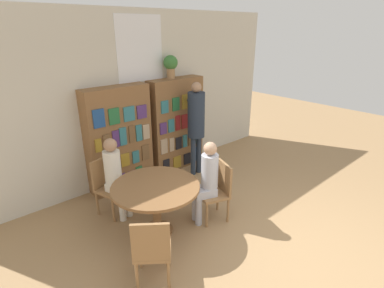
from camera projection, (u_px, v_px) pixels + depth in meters
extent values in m
plane|color=#9E7A51|center=(291.00, 260.00, 3.73)|extent=(16.00, 16.00, 0.00)
cube|color=beige|center=(142.00, 98.00, 5.44)|extent=(6.40, 0.06, 3.00)
cube|color=white|center=(140.00, 49.00, 5.11)|extent=(0.90, 0.01, 1.10)
cube|color=brown|center=(119.00, 139.00, 5.14)|extent=(1.14, 0.32, 1.81)
cube|color=brown|center=(104.00, 189.00, 5.02)|extent=(0.13, 0.02, 0.22)
cube|color=maroon|center=(114.00, 184.00, 5.13)|extent=(0.13, 0.02, 0.26)
cube|color=#4C2D6B|center=(123.00, 181.00, 5.22)|extent=(0.12, 0.02, 0.27)
cube|color=#4C2D6B|center=(132.00, 178.00, 5.34)|extent=(0.13, 0.02, 0.26)
cube|color=#236638|center=(139.00, 174.00, 5.43)|extent=(0.12, 0.02, 0.30)
cube|color=brown|center=(148.00, 173.00, 5.56)|extent=(0.10, 0.02, 0.23)
cube|color=#2D707A|center=(103.00, 166.00, 4.88)|extent=(0.16, 0.02, 0.26)
cube|color=maroon|center=(115.00, 163.00, 5.02)|extent=(0.14, 0.02, 0.23)
cube|color=olive|center=(125.00, 160.00, 5.14)|extent=(0.16, 0.02, 0.23)
cube|color=#2D707A|center=(136.00, 157.00, 5.27)|extent=(0.13, 0.02, 0.22)
cube|color=brown|center=(146.00, 152.00, 5.39)|extent=(0.14, 0.02, 0.28)
cube|color=olive|center=(98.00, 145.00, 4.73)|extent=(0.10, 0.02, 0.22)
cube|color=brown|center=(107.00, 142.00, 4.81)|extent=(0.12, 0.02, 0.26)
cube|color=#4C2D6B|center=(116.00, 139.00, 4.90)|extent=(0.12, 0.02, 0.29)
cube|color=#2D707A|center=(123.00, 136.00, 4.98)|extent=(0.12, 0.02, 0.31)
cube|color=brown|center=(131.00, 134.00, 5.08)|extent=(0.08, 0.02, 0.31)
cube|color=#2D707A|center=(139.00, 133.00, 5.18)|extent=(0.11, 0.02, 0.29)
cube|color=tan|center=(146.00, 132.00, 5.27)|extent=(0.13, 0.02, 0.27)
cube|color=navy|center=(99.00, 119.00, 4.61)|extent=(0.19, 0.02, 0.29)
cube|color=#236638|center=(114.00, 116.00, 4.77)|extent=(0.18, 0.02, 0.26)
cube|color=#2D707A|center=(129.00, 114.00, 4.94)|extent=(0.20, 0.02, 0.25)
cube|color=#4C2D6B|center=(142.00, 112.00, 5.09)|extent=(0.18, 0.02, 0.23)
cube|color=brown|center=(176.00, 124.00, 5.91)|extent=(1.14, 0.32, 1.81)
cube|color=black|center=(166.00, 166.00, 5.81)|extent=(0.14, 0.02, 0.25)
cube|color=olive|center=(177.00, 162.00, 5.98)|extent=(0.18, 0.02, 0.24)
cube|color=black|center=(187.00, 159.00, 6.15)|extent=(0.17, 0.02, 0.23)
cube|color=navy|center=(196.00, 154.00, 6.29)|extent=(0.18, 0.02, 0.31)
cube|color=tan|center=(164.00, 146.00, 5.64)|extent=(0.15, 0.02, 0.29)
cube|color=tan|center=(172.00, 145.00, 5.75)|extent=(0.10, 0.02, 0.27)
cube|color=black|center=(179.00, 143.00, 5.87)|extent=(0.14, 0.02, 0.24)
cube|color=#2D707A|center=(185.00, 141.00, 5.96)|extent=(0.10, 0.02, 0.25)
cube|color=brown|center=(192.00, 139.00, 6.07)|extent=(0.15, 0.02, 0.25)
cube|color=#2D707A|center=(198.00, 136.00, 6.17)|extent=(0.13, 0.02, 0.31)
cube|color=#4C2D6B|center=(163.00, 129.00, 5.51)|extent=(0.15, 0.02, 0.22)
cube|color=#2D707A|center=(171.00, 126.00, 5.62)|extent=(0.13, 0.02, 0.25)
cube|color=maroon|center=(178.00, 123.00, 5.71)|extent=(0.11, 0.02, 0.29)
cube|color=maroon|center=(185.00, 121.00, 5.81)|extent=(0.15, 0.02, 0.28)
cube|color=black|center=(192.00, 119.00, 5.92)|extent=(0.11, 0.02, 0.30)
cube|color=olive|center=(198.00, 119.00, 6.03)|extent=(0.15, 0.02, 0.25)
cube|color=#2D707A|center=(165.00, 107.00, 5.39)|extent=(0.16, 0.02, 0.23)
cube|color=#236638|center=(176.00, 104.00, 5.55)|extent=(0.16, 0.02, 0.25)
cube|color=olive|center=(187.00, 101.00, 5.71)|extent=(0.23, 0.02, 0.27)
cube|color=brown|center=(197.00, 98.00, 5.86)|extent=(0.20, 0.02, 0.31)
cylinder|color=#997047|center=(171.00, 74.00, 5.49)|extent=(0.15, 0.15, 0.19)
sphere|color=#387033|center=(171.00, 63.00, 5.41)|extent=(0.26, 0.26, 0.26)
cylinder|color=brown|center=(158.00, 230.00, 4.24)|extent=(0.44, 0.44, 0.03)
cylinder|color=brown|center=(157.00, 209.00, 4.12)|extent=(0.12, 0.12, 0.66)
cylinder|color=brown|center=(155.00, 187.00, 3.99)|extent=(1.19, 1.19, 0.04)
cube|color=olive|center=(153.00, 249.00, 3.30)|extent=(0.56, 0.56, 0.04)
cube|color=olive|center=(151.00, 242.00, 3.05)|extent=(0.34, 0.27, 0.45)
cylinder|color=olive|center=(140.00, 255.00, 3.53)|extent=(0.04, 0.04, 0.39)
cylinder|color=olive|center=(169.00, 253.00, 3.55)|extent=(0.04, 0.04, 0.39)
cylinder|color=olive|center=(137.00, 277.00, 3.22)|extent=(0.04, 0.04, 0.39)
cylinder|color=olive|center=(169.00, 275.00, 3.24)|extent=(0.04, 0.04, 0.39)
cube|color=olive|center=(112.00, 189.00, 4.52)|extent=(0.50, 0.50, 0.04)
cube|color=olive|center=(102.00, 172.00, 4.52)|extent=(0.39, 0.15, 0.45)
cylinder|color=olive|center=(129.00, 200.00, 4.65)|extent=(0.04, 0.04, 0.39)
cylinder|color=olive|center=(113.00, 210.00, 4.38)|extent=(0.04, 0.04, 0.39)
cylinder|color=olive|center=(114.00, 194.00, 4.82)|extent=(0.04, 0.04, 0.39)
cylinder|color=olive|center=(97.00, 203.00, 4.55)|extent=(0.04, 0.04, 0.39)
cube|color=olive|center=(213.00, 194.00, 4.39)|extent=(0.51, 0.51, 0.04)
cube|color=olive|center=(224.00, 177.00, 4.36)|extent=(0.17, 0.39, 0.45)
cylinder|color=olive|center=(207.00, 215.00, 4.26)|extent=(0.04, 0.04, 0.39)
cylinder|color=olive|center=(198.00, 203.00, 4.56)|extent=(0.04, 0.04, 0.39)
cylinder|color=olive|center=(228.00, 210.00, 4.38)|extent=(0.04, 0.04, 0.39)
cylinder|color=olive|center=(218.00, 199.00, 4.67)|extent=(0.04, 0.04, 0.39)
cube|color=silver|center=(118.00, 187.00, 4.42)|extent=(0.33, 0.38, 0.12)
cylinder|color=silver|center=(113.00, 167.00, 4.35)|extent=(0.25, 0.25, 0.50)
sphere|color=#A37A5B|center=(110.00, 145.00, 4.22)|extent=(0.19, 0.19, 0.19)
cylinder|color=silver|center=(129.00, 203.00, 4.52)|extent=(0.10, 0.10, 0.43)
cylinder|color=silver|center=(122.00, 207.00, 4.42)|extent=(0.10, 0.10, 0.43)
cube|color=#B2B7C6|center=(204.00, 191.00, 4.31)|extent=(0.38, 0.34, 0.12)
cylinder|color=#B2B7C6|center=(210.00, 171.00, 4.23)|extent=(0.24, 0.24, 0.50)
sphere|color=tan|center=(210.00, 149.00, 4.10)|extent=(0.19, 0.19, 0.19)
cylinder|color=#B2B7C6|center=(199.00, 212.00, 4.32)|extent=(0.10, 0.10, 0.43)
cylinder|color=#B2B7C6|center=(195.00, 207.00, 4.43)|extent=(0.10, 0.10, 0.43)
cylinder|color=#232D3D|center=(193.00, 156.00, 5.75)|extent=(0.10, 0.10, 0.77)
cylinder|color=#232D3D|center=(199.00, 154.00, 5.83)|extent=(0.10, 0.10, 0.77)
cylinder|color=#232D3D|center=(196.00, 115.00, 5.50)|extent=(0.32, 0.32, 0.84)
sphere|color=#A37A5B|center=(196.00, 87.00, 5.31)|extent=(0.18, 0.18, 0.18)
cylinder|color=#232D3D|center=(190.00, 100.00, 5.67)|extent=(0.07, 0.30, 0.07)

